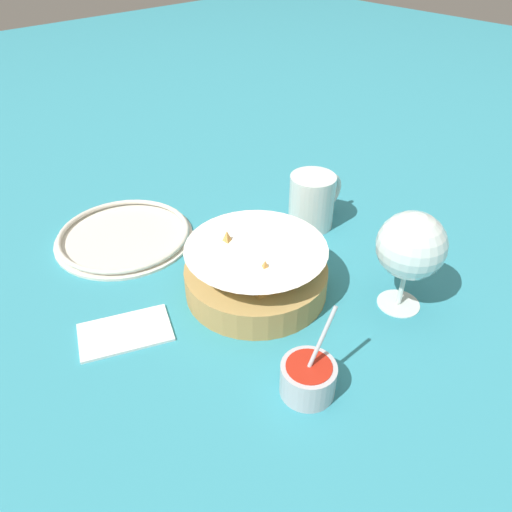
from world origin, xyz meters
TOP-DOWN VIEW (x-y plane):
  - ground_plane at (0.00, 0.00)m, footprint 4.00×4.00m
  - food_basket at (-0.04, 0.03)m, footprint 0.21×0.21m
  - sauce_cup at (-0.12, -0.15)m, footprint 0.07×0.07m
  - wine_glass at (0.09, -0.14)m, footprint 0.09×0.09m
  - beer_mug at (0.16, 0.10)m, footprint 0.12×0.08m
  - side_plate at (-0.11, 0.28)m, footprint 0.23×0.23m
  - napkin at (-0.23, 0.08)m, footprint 0.14×0.11m

SIDE VIEW (x-z plane):
  - ground_plane at x=0.00m, z-range 0.00..0.00m
  - napkin at x=-0.23m, z-range 0.00..0.01m
  - side_plate at x=-0.11m, z-range 0.00..0.01m
  - sauce_cup at x=-0.12m, z-range -0.03..0.08m
  - food_basket at x=-0.04m, z-range -0.01..0.08m
  - beer_mug at x=0.16m, z-range 0.00..0.09m
  - wine_glass at x=0.09m, z-range 0.02..0.17m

